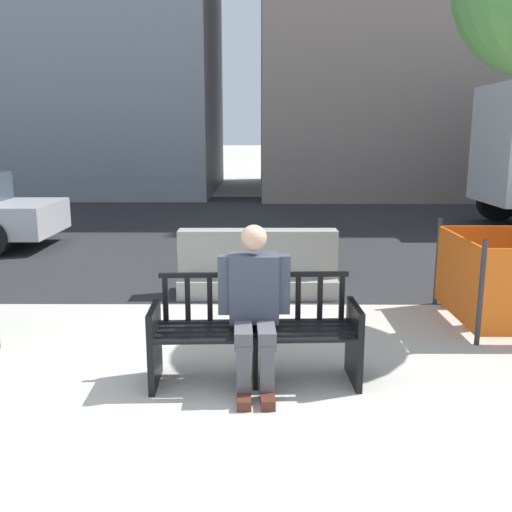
# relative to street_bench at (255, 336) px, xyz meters

# --- Properties ---
(ground_plane) EXTENTS (200.00, 200.00, 0.00)m
(ground_plane) POSITION_rel_street_bench_xyz_m (-0.58, -0.53, -0.40)
(ground_plane) COLOR #B7B2A8
(street_asphalt) EXTENTS (120.00, 12.00, 0.01)m
(street_asphalt) POSITION_rel_street_bench_xyz_m (-0.58, 8.17, -0.39)
(street_asphalt) COLOR #28282B
(street_asphalt) RESTS_ON ground
(street_bench) EXTENTS (1.71, 0.59, 0.88)m
(street_bench) POSITION_rel_street_bench_xyz_m (0.00, 0.00, 0.00)
(street_bench) COLOR black
(street_bench) RESTS_ON ground
(seated_person) EXTENTS (0.58, 0.73, 1.31)m
(seated_person) POSITION_rel_street_bench_xyz_m (-0.01, -0.06, 0.29)
(seated_person) COLOR #383D4C
(seated_person) RESTS_ON ground
(jersey_barrier_centre) EXTENTS (2.01, 0.70, 0.84)m
(jersey_barrier_centre) POSITION_rel_street_bench_xyz_m (0.02, 2.62, -0.06)
(jersey_barrier_centre) COLOR gray
(jersey_barrier_centre) RESTS_ON ground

